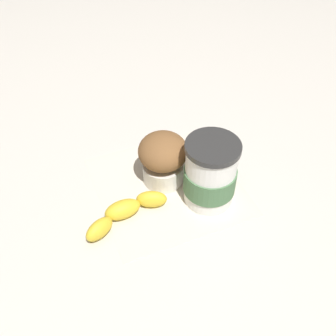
# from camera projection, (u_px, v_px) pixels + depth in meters

# --- Properties ---
(ground_plane) EXTENTS (3.00, 3.00, 0.00)m
(ground_plane) POSITION_uv_depth(u_px,v_px,m) (168.00, 186.00, 0.77)
(ground_plane) COLOR beige
(paper_napkin) EXTENTS (0.29, 0.29, 0.00)m
(paper_napkin) POSITION_uv_depth(u_px,v_px,m) (168.00, 186.00, 0.77)
(paper_napkin) COLOR beige
(paper_napkin) RESTS_ON ground_plane
(coffee_cup) EXTENTS (0.10, 0.10, 0.13)m
(coffee_cup) POSITION_uv_depth(u_px,v_px,m) (210.00, 174.00, 0.71)
(coffee_cup) COLOR white
(coffee_cup) RESTS_ON paper_napkin
(muffin) EXTENTS (0.09, 0.09, 0.11)m
(muffin) POSITION_uv_depth(u_px,v_px,m) (162.00, 158.00, 0.74)
(muffin) COLOR white
(muffin) RESTS_ON paper_napkin
(banana) EXTENTS (0.17, 0.07, 0.03)m
(banana) POSITION_uv_depth(u_px,v_px,m) (125.00, 212.00, 0.70)
(banana) COLOR gold
(banana) RESTS_ON paper_napkin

